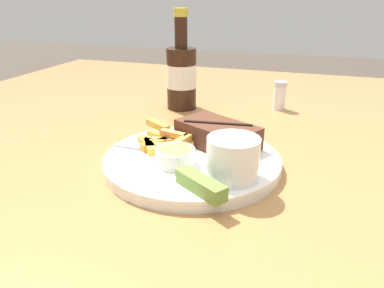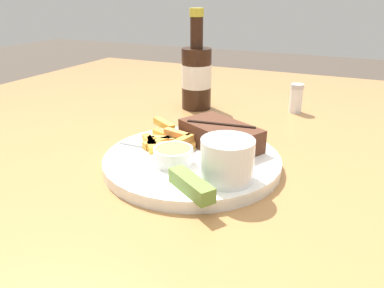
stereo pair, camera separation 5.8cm
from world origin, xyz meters
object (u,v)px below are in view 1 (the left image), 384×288
dinner_plate (192,161)px  fork_utensil (150,149)px  pickle_spear (201,185)px  dipping_sauce_cup (175,156)px  coleslaw_cup (233,156)px  beer_bottle (181,74)px  salt_shaker (280,95)px  steak_portion (218,134)px

dinner_plate → fork_utensil: bearing=-179.6°
pickle_spear → fork_utensil: size_ratio=0.59×
dipping_sauce_cup → pickle_spear: dipping_sauce_cup is taller
dinner_plate → pickle_spear: (0.05, -0.10, 0.02)m
coleslaw_cup → pickle_spear: coleslaw_cup is taller
beer_bottle → salt_shaker: beer_bottle is taller
beer_bottle → fork_utensil: bearing=-80.1°
steak_portion → coleslaw_cup: bearing=-65.1°
steak_portion → salt_shaker: salt_shaker is taller
pickle_spear → salt_shaker: 0.46m
beer_bottle → coleslaw_cup: bearing=-60.1°
dipping_sauce_cup → salt_shaker: 0.41m
dinner_plate → coleslaw_cup: (0.08, -0.05, 0.04)m
dinner_plate → fork_utensil: fork_utensil is taller
coleslaw_cup → salt_shaker: coleslaw_cup is taller
pickle_spear → beer_bottle: beer_bottle is taller
dipping_sauce_cup → fork_utensil: (-0.06, 0.04, -0.01)m
beer_bottle → dipping_sauce_cup: bearing=-71.6°
dinner_plate → fork_utensil: (-0.07, -0.00, 0.01)m
dipping_sauce_cup → pickle_spear: (0.06, -0.07, -0.00)m
dipping_sauce_cup → fork_utensil: dipping_sauce_cup is taller
pickle_spear → salt_shaker: bearing=83.9°
coleslaw_cup → beer_bottle: size_ratio=0.32×
dinner_plate → coleslaw_cup: size_ratio=3.81×
dipping_sauce_cup → salt_shaker: size_ratio=0.91×
beer_bottle → salt_shaker: 0.23m
salt_shaker → fork_utensil: bearing=-115.1°
pickle_spear → beer_bottle: bearing=113.1°
steak_portion → dipping_sauce_cup: steak_portion is taller
beer_bottle → salt_shaker: size_ratio=3.42×
fork_utensil → beer_bottle: (-0.05, 0.29, 0.06)m
steak_portion → dipping_sauce_cup: bearing=-113.3°
coleslaw_cup → pickle_spear: 0.06m
pickle_spear → dinner_plate: bearing=114.1°
steak_portion → salt_shaker: size_ratio=2.34×
coleslaw_cup → pickle_spear: bearing=-120.1°
coleslaw_cup → beer_bottle: (-0.20, 0.35, 0.03)m
fork_utensil → salt_shaker: size_ratio=2.06×
pickle_spear → fork_utensil: 0.16m
fork_utensil → beer_bottle: bearing=99.6°
coleslaw_cup → fork_utensil: bearing=160.8°
salt_shaker → coleslaw_cup: bearing=-92.7°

